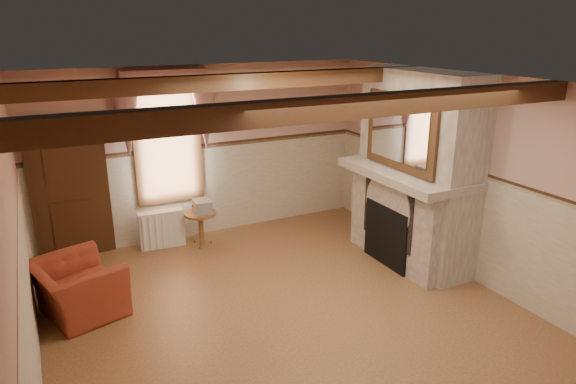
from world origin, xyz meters
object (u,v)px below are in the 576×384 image
armchair (77,288)px  side_table (201,229)px  radiator (162,229)px  bowl (404,165)px  mantel_clock (378,152)px  oil_lamp (387,152)px

armchair → side_table: (1.97, 1.33, -0.06)m
side_table → radiator: 0.62m
bowl → mantel_clock: (0.00, 0.65, 0.05)m
mantel_clock → side_table: bearing=155.2°
oil_lamp → mantel_clock: bearing=90.0°
bowl → oil_lamp: 0.43m
armchair → radiator: armchair is taller
side_table → radiator: (-0.58, 0.21, 0.02)m
armchair → bowl: (4.49, -0.48, 1.13)m
armchair → oil_lamp: size_ratio=3.72×
bowl → oil_lamp: oil_lamp is taller
bowl → mantel_clock: size_ratio=1.57×
mantel_clock → oil_lamp: oil_lamp is taller
radiator → bowl: 3.88m
armchair → oil_lamp: (4.49, -0.06, 1.22)m
side_table → mantel_clock: mantel_clock is taller
side_table → armchair: bearing=-146.1°
armchair → radiator: (1.39, 1.53, -0.04)m
armchair → bowl: size_ratio=2.76×
radiator → bowl: size_ratio=1.85×
armchair → bowl: bowl is taller
armchair → mantel_clock: 4.65m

